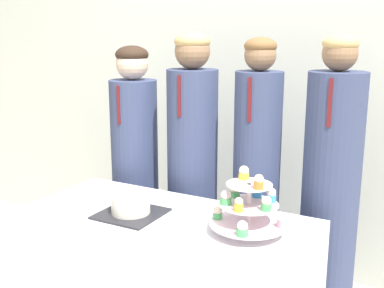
# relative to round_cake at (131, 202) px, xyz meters

# --- Properties ---
(wall_back) EXTENTS (9.00, 0.06, 2.70)m
(wall_back) POSITION_rel_round_cake_xyz_m (0.15, 1.31, 0.53)
(wall_back) COLOR silver
(wall_back) RESTS_ON ground_plane
(round_cake) EXTENTS (0.28, 0.28, 0.13)m
(round_cake) POSITION_rel_round_cake_xyz_m (0.00, 0.00, 0.00)
(round_cake) COLOR #232328
(round_cake) RESTS_ON table
(cake_knife) EXTENTS (0.28, 0.12, 0.01)m
(cake_knife) POSITION_rel_round_cake_xyz_m (0.13, -0.22, -0.06)
(cake_knife) COLOR silver
(cake_knife) RESTS_ON table
(cupcake_stand) EXTENTS (0.33, 0.33, 0.28)m
(cupcake_stand) POSITION_rel_round_cake_xyz_m (0.55, 0.07, 0.06)
(cupcake_stand) COLOR silver
(cupcake_stand) RESTS_ON table
(student_0) EXTENTS (0.28, 0.29, 1.51)m
(student_0) POSITION_rel_round_cake_xyz_m (-0.41, 0.61, -0.09)
(student_0) COLOR #384266
(student_0) RESTS_ON ground_plane
(student_1) EXTENTS (0.29, 0.29, 1.59)m
(student_1) POSITION_rel_round_cake_xyz_m (-0.01, 0.61, -0.05)
(student_1) COLOR #384266
(student_1) RESTS_ON ground_plane
(student_2) EXTENTS (0.25, 0.25, 1.56)m
(student_2) POSITION_rel_round_cake_xyz_m (0.38, 0.61, -0.06)
(student_2) COLOR #384266
(student_2) RESTS_ON ground_plane
(student_3) EXTENTS (0.28, 0.29, 1.58)m
(student_3) POSITION_rel_round_cake_xyz_m (0.77, 0.61, -0.07)
(student_3) COLOR #384266
(student_3) RESTS_ON ground_plane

